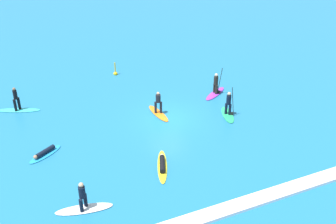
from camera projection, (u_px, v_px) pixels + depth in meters
The scene contains 10 objects.
ground_plane at pixel (168, 118), 29.06m from camera, with size 120.00×120.00×0.00m, color #1E6B93.
surfer_on_green_board at pixel (228, 109), 29.19m from camera, with size 1.51×2.58×2.32m.
surfer_on_yellow_board at pixel (162, 165), 23.86m from camera, with size 1.76×3.26×0.40m.
surfer_on_blue_board at pixel (45, 153), 24.96m from camera, with size 2.42×1.87×0.37m.
surfer_on_white_board at pixel (83, 203), 20.52m from camera, with size 3.03×1.28×1.74m.
surfer_on_orange_board at pixel (158, 108), 29.37m from camera, with size 0.88×2.82×1.79m.
surfer_on_teal_board at pixel (17, 105), 29.82m from camera, with size 3.25×1.86×1.89m.
surfer_on_purple_board at pixel (216, 89), 32.26m from camera, with size 2.76×2.12×2.29m.
marker_buoy at pixel (115, 73), 35.81m from camera, with size 0.37×0.37×1.25m.
wave_crest at pixel (246, 203), 21.01m from camera, with size 21.37×0.90×0.18m, color white.
Camera 1 is at (-10.23, -23.07, 14.41)m, focal length 43.09 mm.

